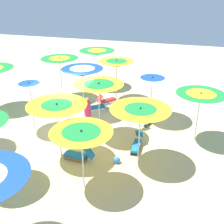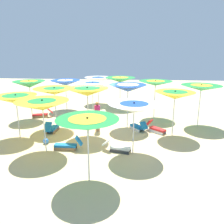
{
  "view_description": "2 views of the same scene",
  "coord_description": "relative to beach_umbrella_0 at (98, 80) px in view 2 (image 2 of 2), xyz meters",
  "views": [
    {
      "loc": [
        -10.41,
        -5.17,
        6.42
      ],
      "look_at": [
        0.38,
        -2.08,
        1.06
      ],
      "focal_mm": 45.19,
      "sensor_mm": 36.0,
      "label": 1
    },
    {
      "loc": [
        2.15,
        -12.4,
        4.28
      ],
      "look_at": [
        1.14,
        -0.72,
        1.01
      ],
      "focal_mm": 36.23,
      "sensor_mm": 36.0,
      "label": 2
    }
  ],
  "objects": [
    {
      "name": "beach_umbrella_12",
      "position": [
        6.57,
        -4.97,
        0.27
      ],
      "size": [
        2.22,
        2.22,
        2.41
      ],
      "color": "silver",
      "rests_on": "ground"
    },
    {
      "name": "beach_umbrella_10",
      "position": [
        0.52,
        -7.11,
        0.34
      ],
      "size": [
        2.08,
        2.08,
        2.52
      ],
      "color": "silver",
      "rests_on": "ground"
    },
    {
      "name": "beach_umbrella_8",
      "position": [
        4.17,
        -3.57,
        0.29
      ],
      "size": [
        2.1,
        2.1,
        2.43
      ],
      "color": "silver",
      "rests_on": "ground"
    },
    {
      "name": "lounger_0",
      "position": [
        -1.49,
        -6.89,
        -1.7
      ],
      "size": [
        0.46,
        1.22,
        0.7
      ],
      "rotation": [
        0.0,
        0.0,
        7.78
      ],
      "color": "olive",
      "rests_on": "ground"
    },
    {
      "name": "lounger_2",
      "position": [
        -3.12,
        -4.23,
        -1.73
      ],
      "size": [
        1.33,
        0.77,
        0.58
      ],
      "rotation": [
        0.0,
        0.0,
        3.52
      ],
      "color": "olive",
      "rests_on": "ground"
    },
    {
      "name": "ground",
      "position": [
        0.51,
        -5.49,
        -1.94
      ],
      "size": [
        40.9,
        40.9,
        0.04
      ],
      "primitive_type": "cube",
      "color": "beige"
    },
    {
      "name": "beach_umbrella_6",
      "position": [
        -1.48,
        -6.16,
        0.16
      ],
      "size": [
        2.23,
        2.23,
        2.32
      ],
      "color": "silver",
      "rests_on": "ground"
    },
    {
      "name": "beach_umbrella_2",
      "position": [
        -3.64,
        -4.47,
        0.27
      ],
      "size": [
        1.97,
        1.97,
        2.45
      ],
      "color": "silver",
      "rests_on": "ground"
    },
    {
      "name": "beach_ball",
      "position": [
        -1.27,
        -8.38,
        -1.79
      ],
      "size": [
        0.26,
        0.26,
        0.26
      ],
      "primitive_type": "sphere",
      "color": "#337FE5",
      "rests_on": "ground"
    },
    {
      "name": "lounger_3",
      "position": [
        3.08,
        -6.17,
        -1.72
      ],
      "size": [
        1.01,
        1.16,
        0.59
      ],
      "rotation": [
        0.0,
        0.0,
        8.5
      ],
      "color": "silver",
      "rests_on": "ground"
    },
    {
      "name": "beach_umbrella_14",
      "position": [
        2.79,
        -9.01,
        0.07
      ],
      "size": [
        2.11,
        2.11,
        2.24
      ],
      "color": "silver",
      "rests_on": "ground"
    },
    {
      "name": "beach_umbrella_4",
      "position": [
        1.81,
        -0.84,
        0.13
      ],
      "size": [
        2.28,
        2.28,
        2.3
      ],
      "color": "silver",
      "rests_on": "ground"
    },
    {
      "name": "beach_umbrella_9",
      "position": [
        2.47,
        -5.61,
        0.31
      ],
      "size": [
        2.05,
        2.05,
        2.49
      ],
      "color": "silver",
      "rests_on": "ground"
    },
    {
      "name": "beach_umbrella_0",
      "position": [
        0.0,
        0.0,
        0.0
      ],
      "size": [
        2.14,
        2.14,
        2.19
      ],
      "color": "silver",
      "rests_on": "ground"
    },
    {
      "name": "beachgoer_0",
      "position": [
        0.88,
        -6.42,
        -1.09
      ],
      "size": [
        0.3,
        0.3,
        1.61
      ],
      "rotation": [
        0.0,
        0.0,
        3.2
      ],
      "color": "#A3704C",
      "rests_on": "ground"
    },
    {
      "name": "lounger_5",
      "position": [
        2.15,
        -8.93,
        -1.73
      ],
      "size": [
        1.27,
        0.61,
        0.55
      ],
      "rotation": [
        0.0,
        0.0,
        6.03
      ],
      "color": "#333338",
      "rests_on": "ground"
    },
    {
      "name": "beach_umbrella_5",
      "position": [
        0.24,
        -4.0,
        0.14
      ],
      "size": [
        1.92,
        1.92,
        2.34
      ],
      "color": "silver",
      "rests_on": "ground"
    },
    {
      "name": "beach_umbrella_7",
      "position": [
        -2.89,
        -7.67,
        0.02
      ],
      "size": [
        1.99,
        1.99,
        2.21
      ],
      "color": "silver",
      "rests_on": "ground"
    },
    {
      "name": "lounger_4",
      "position": [
        4.03,
        -6.37,
        -1.72
      ],
      "size": [
        1.11,
        1.04,
        0.61
      ],
      "rotation": [
        0.0,
        0.0,
        5.55
      ],
      "color": "silver",
      "rests_on": "ground"
    },
    {
      "name": "lounger_1",
      "position": [
        -0.09,
        -8.91,
        -1.72
      ],
      "size": [
        1.25,
        0.35,
        0.64
      ],
      "rotation": [
        0.0,
        0.0,
        3.15
      ],
      "color": "olive",
      "rests_on": "ground"
    },
    {
      "name": "beach_umbrella_1",
      "position": [
        -2.04,
        -2.13,
        0.04
      ],
      "size": [
        2.12,
        2.12,
        2.21
      ],
      "color": "silver",
      "rests_on": "ground"
    },
    {
      "name": "beach_umbrella_15",
      "position": [
        1.3,
        -11.21,
        0.07
      ],
      "size": [
        2.02,
        2.02,
        2.24
      ],
      "color": "silver",
      "rests_on": "ground"
    },
    {
      "name": "beach_umbrella_11",
      "position": [
        -0.98,
        -9.15,
        0.13
      ],
      "size": [
        2.19,
        2.19,
        2.31
      ],
      "color": "silver",
      "rests_on": "ground"
    },
    {
      "name": "beach_umbrella_13",
      "position": [
        4.82,
        -6.7,
        0.16
      ],
      "size": [
        1.95,
        1.95,
        2.33
      ],
      "color": "silver",
      "rests_on": "ground"
    }
  ]
}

